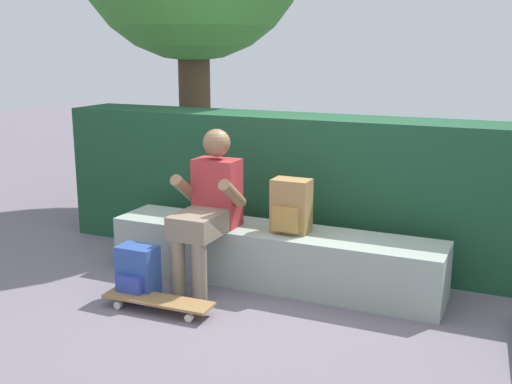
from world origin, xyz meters
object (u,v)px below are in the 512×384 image
Objects in this scene: backpack_on_bench at (291,207)px; skateboard_near_person at (158,301)px; bench_main at (273,256)px; person_skater at (208,204)px; backpack_on_ground at (137,274)px.

skateboard_near_person is at bearing -129.50° from backpack_on_bench.
bench_main is 0.98m from skateboard_near_person.
bench_main reaches higher than skateboard_near_person.
person_skater is 1.47× the size of skateboard_near_person.
backpack_on_bench is (0.58, 0.21, -0.01)m from person_skater.
backpack_on_ground is (-0.76, -0.70, -0.02)m from bench_main.
backpack_on_ground is (-0.91, -0.69, -0.43)m from backpack_on_bench.
bench_main is at bearing 57.61° from skateboard_near_person.
backpack_on_ground is at bearing 155.24° from skateboard_near_person.
bench_main is at bearing 176.33° from backpack_on_bench.
backpack_on_bench is at bearing 37.40° from backpack_on_ground.
backpack_on_bench is at bearing 50.50° from skateboard_near_person.
skateboard_near_person is (-0.52, -0.81, -0.14)m from bench_main.
person_skater reaches higher than backpack_on_bench.
backpack_on_bench reaches higher than skateboard_near_person.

